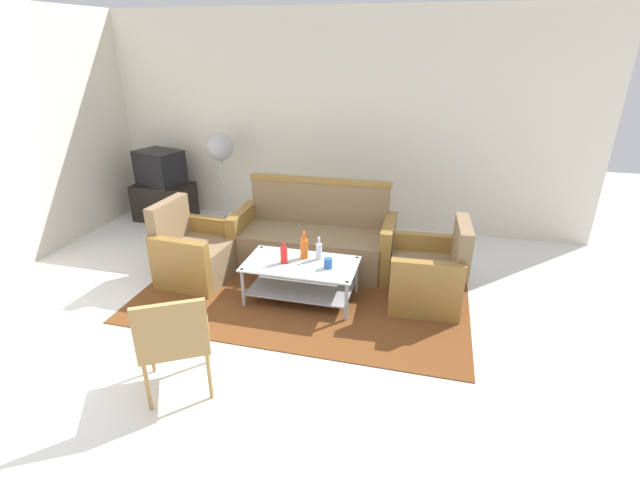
# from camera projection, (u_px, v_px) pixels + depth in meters

# --- Properties ---
(ground_plane) EXTENTS (14.00, 14.00, 0.00)m
(ground_plane) POSITION_uv_depth(u_px,v_px,m) (263.00, 347.00, 3.91)
(ground_plane) COLOR white
(wall_back) EXTENTS (6.52, 0.12, 2.80)m
(wall_back) POSITION_uv_depth(u_px,v_px,m) (340.00, 123.00, 6.07)
(wall_back) COLOR silver
(wall_back) RESTS_ON ground
(rug) EXTENTS (3.29, 2.05, 0.01)m
(rug) POSITION_uv_depth(u_px,v_px,m) (305.00, 291.00, 4.77)
(rug) COLOR brown
(rug) RESTS_ON ground
(couch) EXTENTS (1.81, 0.77, 0.96)m
(couch) POSITION_uv_depth(u_px,v_px,m) (314.00, 240.00, 5.22)
(couch) COLOR #7F6647
(couch) RESTS_ON rug
(armchair_left) EXTENTS (0.75, 0.80, 0.85)m
(armchair_left) POSITION_uv_depth(u_px,v_px,m) (195.00, 254.00, 4.95)
(armchair_left) COLOR #7F6647
(armchair_left) RESTS_ON rug
(armchair_right) EXTENTS (0.74, 0.80, 0.85)m
(armchair_right) POSITION_uv_depth(u_px,v_px,m) (429.00, 276.00, 4.49)
(armchair_right) COLOR #7F6647
(armchair_right) RESTS_ON rug
(coffee_table) EXTENTS (1.10, 0.60, 0.40)m
(coffee_table) POSITION_uv_depth(u_px,v_px,m) (301.00, 276.00, 4.52)
(coffee_table) COLOR silver
(coffee_table) RESTS_ON rug
(bottle_clear) EXTENTS (0.06, 0.06, 0.24)m
(bottle_clear) POSITION_uv_depth(u_px,v_px,m) (319.00, 251.00, 4.51)
(bottle_clear) COLOR silver
(bottle_clear) RESTS_ON coffee_table
(bottle_red) EXTENTS (0.07, 0.07, 0.22)m
(bottle_red) POSITION_uv_depth(u_px,v_px,m) (284.00, 255.00, 4.44)
(bottle_red) COLOR red
(bottle_red) RESTS_ON coffee_table
(bottle_orange) EXTENTS (0.08, 0.08, 0.28)m
(bottle_orange) POSITION_uv_depth(u_px,v_px,m) (304.00, 248.00, 4.53)
(bottle_orange) COLOR #D85919
(bottle_orange) RESTS_ON coffee_table
(cup) EXTENTS (0.08, 0.08, 0.10)m
(cup) POSITION_uv_depth(u_px,v_px,m) (328.00, 263.00, 4.35)
(cup) COLOR #2659A5
(cup) RESTS_ON coffee_table
(tv_stand) EXTENTS (0.80, 0.50, 0.52)m
(tv_stand) POSITION_uv_depth(u_px,v_px,m) (165.00, 201.00, 6.63)
(tv_stand) COLOR black
(tv_stand) RESTS_ON ground
(television) EXTENTS (0.70, 0.59, 0.48)m
(television) POSITION_uv_depth(u_px,v_px,m) (160.00, 168.00, 6.43)
(television) COLOR black
(television) RESTS_ON tv_stand
(pedestal_fan) EXTENTS (0.36, 0.36, 1.27)m
(pedestal_fan) POSITION_uv_depth(u_px,v_px,m) (221.00, 153.00, 6.16)
(pedestal_fan) COLOR #2D2D33
(pedestal_fan) RESTS_ON ground
(wicker_chair) EXTENTS (0.66, 0.66, 0.84)m
(wicker_chair) POSITION_uv_depth(u_px,v_px,m) (174.00, 337.00, 3.22)
(wicker_chair) COLOR #AD844C
(wicker_chair) RESTS_ON ground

